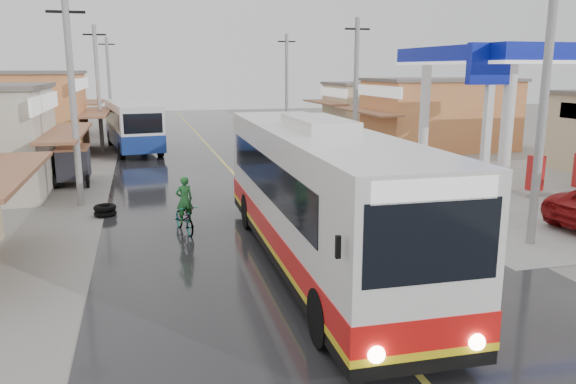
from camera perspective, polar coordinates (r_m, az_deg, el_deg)
The scene contains 11 objects.
ground at distance 15.86m, azimuth 2.81°, elevation -7.27°, with size 120.00×120.00×0.00m, color slate.
road at distance 30.05m, azimuth -5.83°, elevation 2.17°, with size 12.00×90.00×0.02m, color black.
centre_line at distance 30.05m, azimuth -5.83°, elevation 2.19°, with size 0.15×90.00×0.01m, color #D8CC4C.
shopfronts_right at distance 33.14m, azimuth 21.65°, elevation 2.30°, with size 11.00×44.00×4.80m, color #B5AC9E, non-canonical shape.
utility_poles_left at distance 30.79m, azimuth -19.11°, elevation 1.77°, with size 1.60×50.00×8.00m, color gray, non-canonical shape.
utility_poles_right at distance 31.87m, azimuth 6.71°, elevation 2.72°, with size 1.60×36.00×8.00m, color gray, non-canonical shape.
coach_bus at distance 15.25m, azimuth 2.92°, elevation -0.40°, with size 3.14×13.07×4.06m.
second_bus at distance 38.36m, azimuth -15.51°, elevation 6.56°, with size 3.84×9.76×3.15m.
cyclist at distance 18.90m, azimuth -10.46°, elevation -2.20°, with size 1.01×1.89×1.93m.
tricycle_near at distance 28.08m, azimuth -20.98°, elevation 2.77°, with size 1.57×2.34×1.79m.
tyre_stack at distance 21.81m, azimuth -18.09°, elevation -1.79°, with size 0.82×0.82×0.42m.
Camera 1 is at (-4.55, -14.22, 5.35)m, focal length 35.00 mm.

